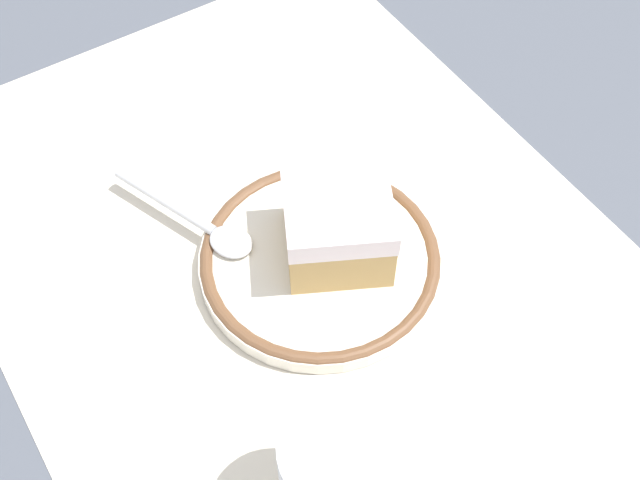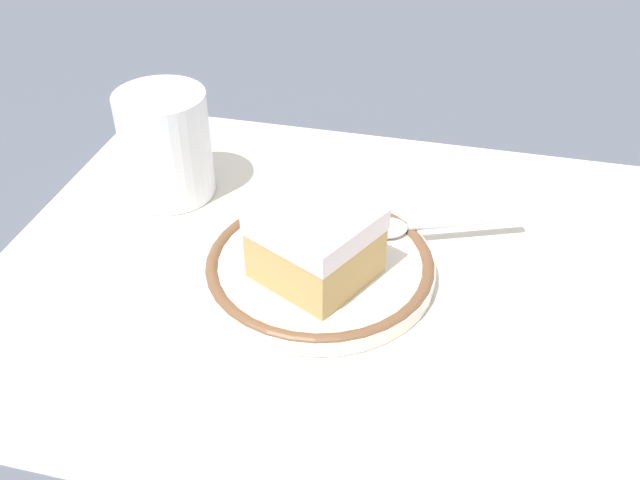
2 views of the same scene
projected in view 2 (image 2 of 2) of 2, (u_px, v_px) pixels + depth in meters
name	position (u px, v px, depth m)	size (l,w,h in m)	color
ground_plane	(356.00, 274.00, 0.54)	(2.40, 2.40, 0.00)	#4C515B
placemat	(356.00, 273.00, 0.54)	(0.56, 0.43, 0.00)	beige
plate	(320.00, 266.00, 0.53)	(0.17, 0.17, 0.01)	silver
cake_slice	(316.00, 243.00, 0.50)	(0.10, 0.10, 0.06)	tan
spoon	(422.00, 225.00, 0.56)	(0.12, 0.06, 0.01)	silver
cup	(167.00, 152.00, 0.60)	(0.08, 0.08, 0.09)	white
napkin	(85.00, 353.00, 0.47)	(0.13, 0.10, 0.00)	white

